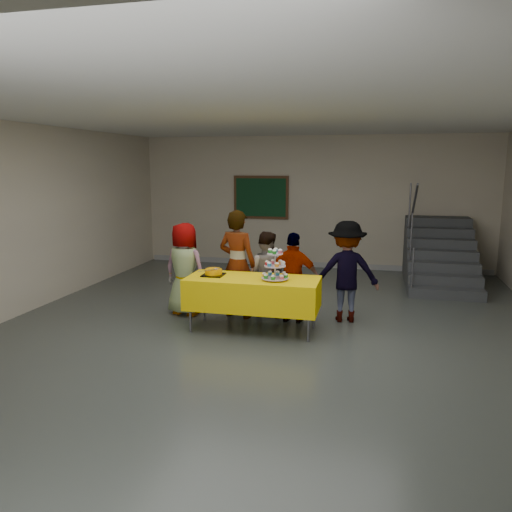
{
  "coord_description": "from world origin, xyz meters",
  "views": [
    {
      "loc": [
        1.41,
        -6.41,
        2.34
      ],
      "look_at": [
        -0.24,
        0.47,
        1.05
      ],
      "focal_mm": 35.0,
      "sensor_mm": 36.0,
      "label": 1
    }
  ],
  "objects_px": {
    "noticeboard": "(261,197)",
    "bake_table": "(253,293)",
    "schoolchild_b": "(237,264)",
    "staircase": "(439,258)",
    "cupcake_stand": "(275,268)",
    "schoolchild_c": "(265,274)",
    "schoolchild_d": "(294,278)",
    "bear_cake": "(213,271)",
    "schoolchild_e": "(346,272)",
    "schoolchild_a": "(185,269)"
  },
  "relations": [
    {
      "from": "cupcake_stand",
      "to": "schoolchild_c",
      "type": "xyz_separation_m",
      "value": [
        -0.31,
        0.8,
        -0.27
      ]
    },
    {
      "from": "schoolchild_a",
      "to": "noticeboard",
      "type": "bearing_deg",
      "value": -82.61
    },
    {
      "from": "cupcake_stand",
      "to": "schoolchild_a",
      "type": "distance_m",
      "value": 1.68
    },
    {
      "from": "schoolchild_b",
      "to": "staircase",
      "type": "height_order",
      "value": "staircase"
    },
    {
      "from": "bear_cake",
      "to": "schoolchild_d",
      "type": "bearing_deg",
      "value": 24.68
    },
    {
      "from": "schoolchild_c",
      "to": "staircase",
      "type": "height_order",
      "value": "staircase"
    },
    {
      "from": "schoolchild_b",
      "to": "schoolchild_c",
      "type": "distance_m",
      "value": 0.47
    },
    {
      "from": "bake_table",
      "to": "noticeboard",
      "type": "height_order",
      "value": "noticeboard"
    },
    {
      "from": "bear_cake",
      "to": "schoolchild_c",
      "type": "relative_size",
      "value": 0.27
    },
    {
      "from": "staircase",
      "to": "bake_table",
      "type": "bearing_deg",
      "value": -127.27
    },
    {
      "from": "schoolchild_a",
      "to": "schoolchild_c",
      "type": "xyz_separation_m",
      "value": [
        1.25,
        0.23,
        -0.06
      ]
    },
    {
      "from": "cupcake_stand",
      "to": "schoolchild_a",
      "type": "relative_size",
      "value": 0.3
    },
    {
      "from": "schoolchild_b",
      "to": "noticeboard",
      "type": "distance_m",
      "value": 4.22
    },
    {
      "from": "noticeboard",
      "to": "bake_table",
      "type": "bearing_deg",
      "value": -78.44
    },
    {
      "from": "staircase",
      "to": "noticeboard",
      "type": "xyz_separation_m",
      "value": [
        -3.9,
        0.84,
        1.11
      ]
    },
    {
      "from": "schoolchild_e",
      "to": "noticeboard",
      "type": "relative_size",
      "value": 1.18
    },
    {
      "from": "schoolchild_a",
      "to": "bear_cake",
      "type": "bearing_deg",
      "value": 153.08
    },
    {
      "from": "bake_table",
      "to": "noticeboard",
      "type": "bearing_deg",
      "value": 101.56
    },
    {
      "from": "cupcake_stand",
      "to": "schoolchild_c",
      "type": "relative_size",
      "value": 0.33
    },
    {
      "from": "noticeboard",
      "to": "schoolchild_a",
      "type": "bearing_deg",
      "value": -93.73
    },
    {
      "from": "schoolchild_b",
      "to": "noticeboard",
      "type": "relative_size",
      "value": 1.29
    },
    {
      "from": "bake_table",
      "to": "schoolchild_a",
      "type": "bearing_deg",
      "value": 156.95
    },
    {
      "from": "schoolchild_a",
      "to": "noticeboard",
      "type": "xyz_separation_m",
      "value": [
        0.27,
        4.17,
        0.87
      ]
    },
    {
      "from": "schoolchild_c",
      "to": "schoolchild_e",
      "type": "relative_size",
      "value": 0.87
    },
    {
      "from": "bake_table",
      "to": "noticeboard",
      "type": "distance_m",
      "value": 4.91
    },
    {
      "from": "cupcake_stand",
      "to": "staircase",
      "type": "relative_size",
      "value": 0.19
    },
    {
      "from": "schoolchild_c",
      "to": "schoolchild_d",
      "type": "distance_m",
      "value": 0.54
    },
    {
      "from": "schoolchild_b",
      "to": "schoolchild_e",
      "type": "relative_size",
      "value": 1.1
    },
    {
      "from": "bear_cake",
      "to": "schoolchild_d",
      "type": "xyz_separation_m",
      "value": [
        1.09,
        0.5,
        -0.15
      ]
    },
    {
      "from": "schoolchild_c",
      "to": "cupcake_stand",
      "type": "bearing_deg",
      "value": 114.18
    },
    {
      "from": "cupcake_stand",
      "to": "bear_cake",
      "type": "relative_size",
      "value": 1.24
    },
    {
      "from": "schoolchild_d",
      "to": "schoolchild_c",
      "type": "bearing_deg",
      "value": -20.93
    },
    {
      "from": "cupcake_stand",
      "to": "bear_cake",
      "type": "xyz_separation_m",
      "value": [
        -0.92,
        0.08,
        -0.11
      ]
    },
    {
      "from": "schoolchild_b",
      "to": "schoolchild_c",
      "type": "relative_size",
      "value": 1.25
    },
    {
      "from": "schoolchild_d",
      "to": "bear_cake",
      "type": "bearing_deg",
      "value": 28.65
    },
    {
      "from": "staircase",
      "to": "noticeboard",
      "type": "distance_m",
      "value": 4.14
    },
    {
      "from": "bear_cake",
      "to": "schoolchild_e",
      "type": "height_order",
      "value": "schoolchild_e"
    },
    {
      "from": "bake_table",
      "to": "cupcake_stand",
      "type": "xyz_separation_m",
      "value": [
        0.33,
        -0.05,
        0.39
      ]
    },
    {
      "from": "bake_table",
      "to": "schoolchild_c",
      "type": "xyz_separation_m",
      "value": [
        0.02,
        0.75,
        0.11
      ]
    },
    {
      "from": "schoolchild_d",
      "to": "schoolchild_e",
      "type": "height_order",
      "value": "schoolchild_e"
    },
    {
      "from": "bake_table",
      "to": "schoolchild_d",
      "type": "xyz_separation_m",
      "value": [
        0.5,
        0.52,
        0.13
      ]
    },
    {
      "from": "schoolchild_c",
      "to": "schoolchild_d",
      "type": "height_order",
      "value": "schoolchild_d"
    },
    {
      "from": "schoolchild_b",
      "to": "staircase",
      "type": "relative_size",
      "value": 0.7
    },
    {
      "from": "schoolchild_c",
      "to": "noticeboard",
      "type": "bearing_deg",
      "value": -73.28
    },
    {
      "from": "bear_cake",
      "to": "noticeboard",
      "type": "height_order",
      "value": "noticeboard"
    },
    {
      "from": "bake_table",
      "to": "staircase",
      "type": "distance_m",
      "value": 4.85
    },
    {
      "from": "bear_cake",
      "to": "noticeboard",
      "type": "bearing_deg",
      "value": 94.53
    },
    {
      "from": "bake_table",
      "to": "schoolchild_a",
      "type": "distance_m",
      "value": 1.35
    },
    {
      "from": "schoolchild_e",
      "to": "schoolchild_b",
      "type": "bearing_deg",
      "value": -2.13
    },
    {
      "from": "bake_table",
      "to": "schoolchild_b",
      "type": "height_order",
      "value": "schoolchild_b"
    }
  ]
}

